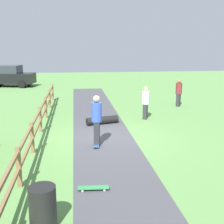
{
  "coord_description": "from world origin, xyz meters",
  "views": [
    {
      "loc": [
        -1.09,
        -11.34,
        3.67
      ],
      "look_at": [
        0.4,
        0.37,
        1.0
      ],
      "focal_mm": 47.55,
      "sensor_mm": 36.0,
      "label": 1
    }
  ],
  "objects": [
    {
      "name": "trash_bin",
      "position": [
        -1.8,
        -5.77,
        0.45
      ],
      "size": [
        0.56,
        0.56,
        0.9
      ],
      "primitive_type": "cylinder",
      "color": "black",
      "rests_on": "ground_plane"
    },
    {
      "name": "ground_plane",
      "position": [
        0.0,
        0.0,
        0.0
      ],
      "size": [
        60.0,
        60.0,
        0.0
      ],
      "primitive_type": "plane",
      "color": "#60934C"
    },
    {
      "name": "asphalt_path",
      "position": [
        0.0,
        0.0,
        0.01
      ],
      "size": [
        2.4,
        28.0,
        0.02
      ],
      "primitive_type": "cube",
      "color": "#47474C",
      "rests_on": "ground_plane"
    },
    {
      "name": "wooden_fence",
      "position": [
        -2.6,
        0.0,
        0.67
      ],
      "size": [
        0.12,
        18.12,
        1.1
      ],
      "color": "olive",
      "rests_on": "ground_plane"
    },
    {
      "name": "skater_riding",
      "position": [
        -0.33,
        -0.88,
        1.08
      ],
      "size": [
        0.44,
        0.82,
        1.89
      ],
      "color": "#265999",
      "rests_on": "asphalt_path"
    },
    {
      "name": "parked_car_black",
      "position": [
        -6.86,
        16.34,
        0.96
      ],
      "size": [
        4.46,
        2.65,
        1.92
      ],
      "color": "black",
      "rests_on": "ground_plane"
    },
    {
      "name": "skater_fallen",
      "position": [
        0.14,
        2.24,
        0.2
      ],
      "size": [
        1.57,
        1.36,
        0.36
      ],
      "color": "black",
      "rests_on": "asphalt_path"
    },
    {
      "name": "bystander_maroon",
      "position": [
        5.19,
        5.86,
        0.91
      ],
      "size": [
        0.53,
        0.53,
        1.66
      ],
      "color": "#2D2D33",
      "rests_on": "ground_plane"
    },
    {
      "name": "bystander_white",
      "position": [
        2.43,
        2.98,
        0.91
      ],
      "size": [
        0.5,
        0.5,
        1.66
      ],
      "color": "#2D2D33",
      "rests_on": "ground_plane"
    },
    {
      "name": "skateboard_loose",
      "position": [
        -0.68,
        -4.34,
        0.09
      ],
      "size": [
        0.81,
        0.24,
        0.08
      ],
      "color": "#338C4C",
      "rests_on": "asphalt_path"
    }
  ]
}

